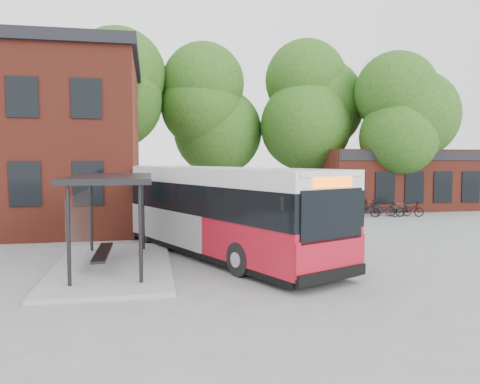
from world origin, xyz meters
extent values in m
plane|color=slate|center=(0.00, 0.00, 0.00)|extent=(100.00, 100.00, 0.00)
imported|color=#4C140B|center=(7.11, 9.20, 0.41)|extent=(1.65, 0.92, 0.82)
imported|color=black|center=(6.87, 9.40, 0.54)|extent=(1.85, 1.21, 1.08)
imported|color=black|center=(8.92, 9.35, 0.49)|extent=(1.93, 0.94, 0.97)
imported|color=black|center=(8.24, 10.50, 0.56)|extent=(1.87, 0.57, 1.12)
imported|color=black|center=(10.09, 9.24, 0.46)|extent=(1.83, 0.95, 0.91)
imported|color=black|center=(10.00, 10.91, 0.46)|extent=(1.58, 0.62, 0.92)
imported|color=black|center=(11.59, 9.10, 0.43)|extent=(1.73, 0.94, 0.86)
imported|color=#22232C|center=(11.09, 9.44, 0.48)|extent=(1.65, 0.67, 0.97)
camera|label=1|loc=(-3.34, -15.76, 3.36)|focal=35.00mm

